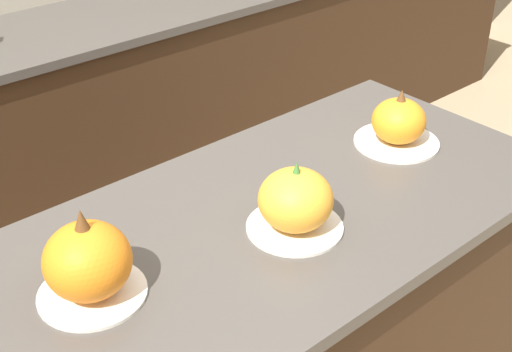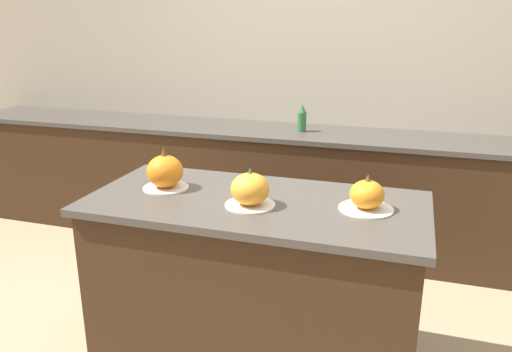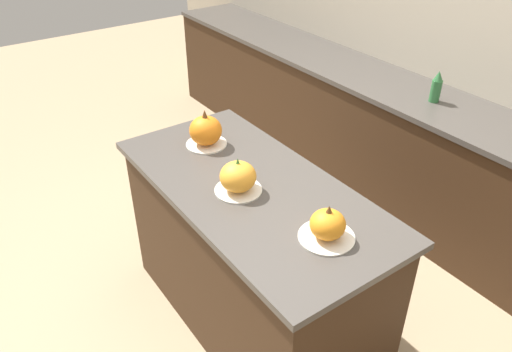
# 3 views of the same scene
# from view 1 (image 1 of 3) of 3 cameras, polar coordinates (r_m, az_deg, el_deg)

# --- Properties ---
(back_counter) EXTENTS (6.00, 0.60, 0.93)m
(back_counter) POSITION_cam_1_polar(r_m,az_deg,el_deg) (3.08, -18.23, 2.06)
(back_counter) COLOR #382314
(back_counter) RESTS_ON ground_plane
(pumpkin_cake_left) EXTENTS (0.22, 0.22, 0.21)m
(pumpkin_cake_left) POSITION_cam_1_polar(r_m,az_deg,el_deg) (1.46, -13.30, -6.78)
(pumpkin_cake_left) COLOR silver
(pumpkin_cake_left) RESTS_ON kitchen_island
(pumpkin_cake_center) EXTENTS (0.23, 0.23, 0.18)m
(pumpkin_cake_center) POSITION_cam_1_polar(r_m,az_deg,el_deg) (1.62, 3.12, -2.12)
(pumpkin_cake_center) COLOR silver
(pumpkin_cake_center) RESTS_ON kitchen_island
(pumpkin_cake_right) EXTENTS (0.24, 0.24, 0.16)m
(pumpkin_cake_right) POSITION_cam_1_polar(r_m,az_deg,el_deg) (2.02, 11.33, 4.13)
(pumpkin_cake_right) COLOR silver
(pumpkin_cake_right) RESTS_ON kitchen_island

